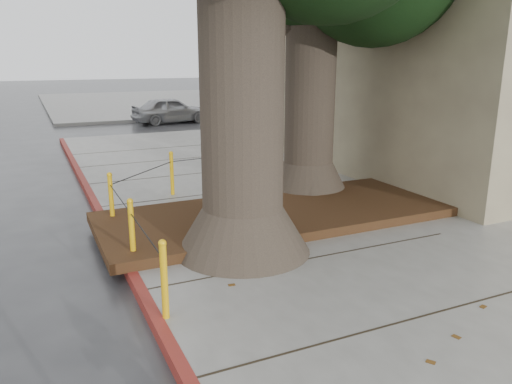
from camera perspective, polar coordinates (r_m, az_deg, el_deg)
ground at (r=5.79m, az=12.55°, el=-16.55°), size 140.00×140.00×0.00m
sidewalk_far at (r=35.18m, az=-9.82°, el=10.17°), size 16.00×20.00×0.15m
curb_red at (r=7.09m, az=-13.73°, el=-9.77°), size 0.14×26.00×0.16m
planter_bed at (r=9.16m, az=2.45°, el=-2.52°), size 6.40×2.60×0.16m
building_side_white at (r=35.47m, az=8.24°, el=17.43°), size 10.00×10.00×9.00m
building_side_grey at (r=43.87m, az=10.81°, el=18.83°), size 12.00×14.00×12.00m
bollard_ring at (r=8.85m, az=-9.19°, el=-0.42°), size 3.79×5.39×0.95m
car_silver at (r=23.99m, az=-9.72°, el=9.21°), size 3.68×1.73×1.22m
car_red at (r=25.32m, az=8.18°, el=9.59°), size 3.75×1.37×1.23m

